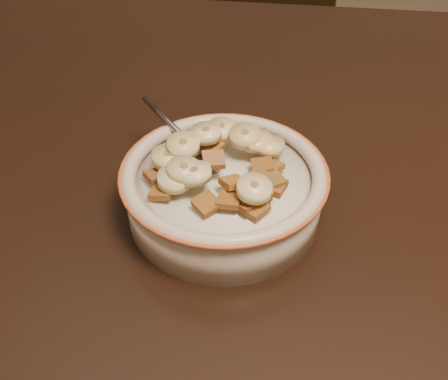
# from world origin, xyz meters

# --- Properties ---
(table) EXTENTS (1.42, 0.93, 0.04)m
(table) POSITION_xyz_m (0.00, 0.00, 0.73)
(table) COLOR black
(table) RESTS_ON floor
(chair) EXTENTS (0.45, 0.45, 0.84)m
(chair) POSITION_xyz_m (0.04, 0.76, 0.42)
(chair) COLOR black
(chair) RESTS_ON floor
(cereal_bowl) EXTENTS (0.19, 0.19, 0.05)m
(cereal_bowl) POSITION_xyz_m (0.03, -0.13, 0.77)
(cereal_bowl) COLOR beige
(cereal_bowl) RESTS_ON table
(milk) EXTENTS (0.16, 0.16, 0.00)m
(milk) POSITION_xyz_m (0.03, -0.13, 0.80)
(milk) COLOR silver
(milk) RESTS_ON cereal_bowl
(spoon) EXTENTS (0.06, 0.06, 0.01)m
(spoon) POSITION_xyz_m (0.01, -0.11, 0.80)
(spoon) COLOR gray
(spoon) RESTS_ON cereal_bowl
(cereal_square_0) EXTENTS (0.03, 0.03, 0.01)m
(cereal_square_0) POSITION_xyz_m (0.02, -0.18, 0.81)
(cereal_square_0) COLOR #965521
(cereal_square_0) RESTS_ON milk
(cereal_square_1) EXTENTS (0.02, 0.02, 0.01)m
(cereal_square_1) POSITION_xyz_m (0.04, -0.18, 0.81)
(cereal_square_1) COLOR brown
(cereal_square_1) RESTS_ON milk
(cereal_square_2) EXTENTS (0.03, 0.03, 0.01)m
(cereal_square_2) POSITION_xyz_m (0.07, -0.17, 0.81)
(cereal_square_2) COLOR brown
(cereal_square_2) RESTS_ON milk
(cereal_square_3) EXTENTS (0.03, 0.03, 0.01)m
(cereal_square_3) POSITION_xyz_m (0.08, -0.08, 0.80)
(cereal_square_3) COLOR brown
(cereal_square_3) RESTS_ON milk
(cereal_square_4) EXTENTS (0.03, 0.03, 0.01)m
(cereal_square_4) POSITION_xyz_m (-0.02, -0.12, 0.81)
(cereal_square_4) COLOR #8E5E20
(cereal_square_4) RESTS_ON milk
(cereal_square_5) EXTENTS (0.02, 0.02, 0.01)m
(cereal_square_5) POSITION_xyz_m (0.00, -0.09, 0.80)
(cereal_square_5) COLOR brown
(cereal_square_5) RESTS_ON milk
(cereal_square_6) EXTENTS (0.03, 0.03, 0.01)m
(cereal_square_6) POSITION_xyz_m (0.01, -0.07, 0.80)
(cereal_square_6) COLOR brown
(cereal_square_6) RESTS_ON milk
(cereal_square_7) EXTENTS (0.02, 0.02, 0.01)m
(cereal_square_7) POSITION_xyz_m (0.07, -0.15, 0.81)
(cereal_square_7) COLOR #985A1A
(cereal_square_7) RESTS_ON milk
(cereal_square_8) EXTENTS (0.03, 0.03, 0.01)m
(cereal_square_8) POSITION_xyz_m (0.08, -0.14, 0.81)
(cereal_square_8) COLOR brown
(cereal_square_8) RESTS_ON milk
(cereal_square_9) EXTENTS (0.03, 0.03, 0.01)m
(cereal_square_9) POSITION_xyz_m (0.04, -0.16, 0.81)
(cereal_square_9) COLOR #8C5417
(cereal_square_9) RESTS_ON milk
(cereal_square_10) EXTENTS (0.02, 0.02, 0.01)m
(cereal_square_10) POSITION_xyz_m (0.07, -0.13, 0.81)
(cereal_square_10) COLOR brown
(cereal_square_10) RESTS_ON milk
(cereal_square_11) EXTENTS (0.02, 0.02, 0.01)m
(cereal_square_11) POSITION_xyz_m (-0.02, -0.10, 0.80)
(cereal_square_11) COLOR #945B32
(cereal_square_11) RESTS_ON milk
(cereal_square_12) EXTENTS (0.03, 0.03, 0.01)m
(cereal_square_12) POSITION_xyz_m (0.08, -0.15, 0.80)
(cereal_square_12) COLOR brown
(cereal_square_12) RESTS_ON milk
(cereal_square_13) EXTENTS (0.03, 0.03, 0.01)m
(cereal_square_13) POSITION_xyz_m (0.08, -0.12, 0.81)
(cereal_square_13) COLOR #8F5E24
(cereal_square_13) RESTS_ON milk
(cereal_square_14) EXTENTS (0.02, 0.02, 0.01)m
(cereal_square_14) POSITION_xyz_m (0.07, -0.16, 0.80)
(cereal_square_14) COLOR brown
(cereal_square_14) RESTS_ON milk
(cereal_square_15) EXTENTS (0.02, 0.02, 0.01)m
(cereal_square_15) POSITION_xyz_m (-0.02, -0.17, 0.80)
(cereal_square_15) COLOR brown
(cereal_square_15) RESTS_ON milk
(cereal_square_16) EXTENTS (0.03, 0.03, 0.01)m
(cereal_square_16) POSITION_xyz_m (0.07, -0.18, 0.80)
(cereal_square_16) COLOR #966232
(cereal_square_16) RESTS_ON milk
(cereal_square_17) EXTENTS (0.02, 0.02, 0.01)m
(cereal_square_17) POSITION_xyz_m (-0.02, -0.12, 0.80)
(cereal_square_17) COLOR #925E21
(cereal_square_17) RESTS_ON milk
(cereal_square_18) EXTENTS (0.03, 0.03, 0.01)m
(cereal_square_18) POSITION_xyz_m (-0.01, -0.13, 0.81)
(cereal_square_18) COLOR brown
(cereal_square_18) RESTS_ON milk
(cereal_square_19) EXTENTS (0.03, 0.03, 0.01)m
(cereal_square_19) POSITION_xyz_m (0.06, -0.18, 0.81)
(cereal_square_19) COLOR brown
(cereal_square_19) RESTS_ON milk
(cereal_square_20) EXTENTS (0.03, 0.03, 0.01)m
(cereal_square_20) POSITION_xyz_m (0.02, -0.11, 0.81)
(cereal_square_20) COLOR brown
(cereal_square_20) RESTS_ON milk
(cereal_square_21) EXTENTS (0.03, 0.03, 0.01)m
(cereal_square_21) POSITION_xyz_m (0.06, -0.07, 0.81)
(cereal_square_21) COLOR brown
(cereal_square_21) RESTS_ON milk
(cereal_square_22) EXTENTS (0.02, 0.02, 0.01)m
(cereal_square_22) POSITION_xyz_m (-0.01, -0.10, 0.81)
(cereal_square_22) COLOR brown
(cereal_square_22) RESTS_ON milk
(cereal_square_23) EXTENTS (0.03, 0.03, 0.01)m
(cereal_square_23) POSITION_xyz_m (-0.03, -0.15, 0.81)
(cereal_square_23) COLOR brown
(cereal_square_23) RESTS_ON milk
(cereal_square_24) EXTENTS (0.03, 0.03, 0.01)m
(cereal_square_24) POSITION_xyz_m (0.07, -0.14, 0.81)
(cereal_square_24) COLOR brown
(cereal_square_24) RESTS_ON milk
(cereal_square_25) EXTENTS (0.03, 0.03, 0.01)m
(cereal_square_25) POSITION_xyz_m (-0.02, -0.10, 0.80)
(cereal_square_25) COLOR brown
(cereal_square_25) RESTS_ON milk
(cereal_square_26) EXTENTS (0.02, 0.03, 0.01)m
(cereal_square_26) POSITION_xyz_m (0.02, -0.13, 0.82)
(cereal_square_26) COLOR brown
(cereal_square_26) RESTS_ON milk
(banana_slice_0) EXTENTS (0.03, 0.03, 0.01)m
(banana_slice_0) POSITION_xyz_m (-0.01, -0.16, 0.81)
(banana_slice_0) COLOR #D3CA80
(banana_slice_0) RESTS_ON milk
(banana_slice_1) EXTENTS (0.04, 0.04, 0.02)m
(banana_slice_1) POSITION_xyz_m (0.05, -0.10, 0.82)
(banana_slice_1) COLOR tan
(banana_slice_1) RESTS_ON milk
(banana_slice_2) EXTENTS (0.04, 0.04, 0.01)m
(banana_slice_2) POSITION_xyz_m (0.06, -0.17, 0.82)
(banana_slice_2) COLOR #F5EA9A
(banana_slice_2) RESTS_ON milk
(banana_slice_3) EXTENTS (0.03, 0.03, 0.01)m
(banana_slice_3) POSITION_xyz_m (0.07, -0.10, 0.81)
(banana_slice_3) COLOR #CABB68
(banana_slice_3) RESTS_ON milk
(banana_slice_4) EXTENTS (0.04, 0.04, 0.01)m
(banana_slice_4) POSITION_xyz_m (0.02, -0.08, 0.82)
(banana_slice_4) COLOR #E9CF88
(banana_slice_4) RESTS_ON milk
(banana_slice_5) EXTENTS (0.04, 0.04, 0.01)m
(banana_slice_5) POSITION_xyz_m (0.01, -0.10, 0.83)
(banana_slice_5) COLOR beige
(banana_slice_5) RESTS_ON milk
(banana_slice_6) EXTENTS (0.04, 0.04, 0.02)m
(banana_slice_6) POSITION_xyz_m (0.01, -0.16, 0.82)
(banana_slice_6) COLOR beige
(banana_slice_6) RESTS_ON milk
(banana_slice_7) EXTENTS (0.03, 0.03, 0.01)m
(banana_slice_7) POSITION_xyz_m (-0.02, -0.13, 0.82)
(banana_slice_7) COLOR #CDB77E
(banana_slice_7) RESTS_ON milk
(banana_slice_8) EXTENTS (0.04, 0.04, 0.02)m
(banana_slice_8) POSITION_xyz_m (-0.01, -0.12, 0.82)
(banana_slice_8) COLOR #F2D885
(banana_slice_8) RESTS_ON milk
(banana_slice_9) EXTENTS (0.04, 0.04, 0.01)m
(banana_slice_9) POSITION_xyz_m (0.06, -0.10, 0.82)
(banana_slice_9) COLOR #E2C074
(banana_slice_9) RESTS_ON milk
(banana_slice_10) EXTENTS (0.04, 0.04, 0.01)m
(banana_slice_10) POSITION_xyz_m (-0.00, -0.15, 0.82)
(banana_slice_10) COLOR #D1B781
(banana_slice_10) RESTS_ON milk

